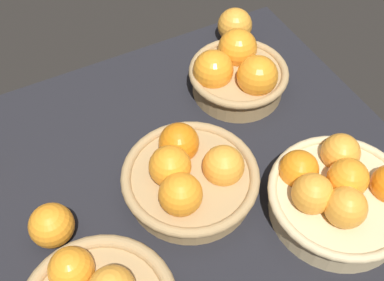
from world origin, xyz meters
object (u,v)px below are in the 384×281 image
(basket_near_left, at_px, (237,73))
(loose_orange_side_gap, at_px, (52,225))
(basket_far_left, at_px, (339,194))
(basket_center, at_px, (189,176))
(loose_orange_front_gap, at_px, (235,25))

(basket_near_left, height_order, loose_orange_side_gap, basket_near_left)
(basket_far_left, height_order, basket_center, basket_far_left)
(basket_far_left, relative_size, loose_orange_side_gap, 3.31)
(basket_near_left, height_order, basket_center, basket_near_left)
(basket_far_left, bearing_deg, loose_orange_side_gap, -21.04)
(basket_near_left, height_order, loose_orange_front_gap, basket_near_left)
(loose_orange_front_gap, bearing_deg, basket_near_left, 60.83)
(basket_near_left, xyz_separation_m, basket_center, (0.20, 0.18, -0.01))
(loose_orange_front_gap, bearing_deg, basket_far_left, 80.53)
(basket_far_left, bearing_deg, basket_center, -36.93)
(basket_center, distance_m, loose_orange_front_gap, 0.43)
(basket_near_left, distance_m, basket_center, 0.27)
(basket_center, bearing_deg, loose_orange_side_gap, -4.19)
(basket_near_left, bearing_deg, loose_orange_front_gap, -119.17)
(basket_far_left, bearing_deg, loose_orange_front_gap, -99.47)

